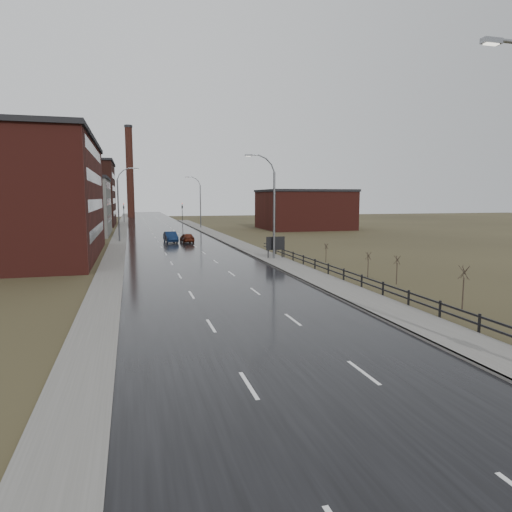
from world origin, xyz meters
TOP-DOWN VIEW (x-y plane):
  - ground at (0.00, 0.00)m, footprint 320.00×320.00m
  - road at (0.00, 60.00)m, footprint 14.00×300.00m
  - sidewalk_right at (8.60, 35.00)m, footprint 3.20×180.00m
  - curb_right at (7.08, 35.00)m, footprint 0.16×180.00m
  - sidewalk_left at (-8.20, 60.00)m, footprint 2.40×260.00m
  - warehouse_mid at (-17.99, 78.00)m, footprint 16.32×20.40m
  - warehouse_far at (-22.99, 108.00)m, footprint 26.52×24.48m
  - building_right at (30.30, 82.00)m, footprint 18.36×16.32m
  - smokestack at (-6.00, 150.00)m, footprint 2.70×2.70m
  - streetlight_right_mid at (8.50, 36.00)m, footprint 3.36×0.28m
  - streetlight_left at (-7.70, 62.00)m, footprint 3.36×0.28m
  - streetlight_right_far at (8.50, 90.00)m, footprint 3.36×0.28m
  - guardrail at (10.30, 18.31)m, footprint 0.10×53.05m
  - shrub_c at (12.80, 11.22)m, footprint 0.66×0.70m
  - shrub_d at (13.83, 19.89)m, footprint 0.55×0.57m
  - shrub_e at (13.28, 23.43)m, footprint 0.52×0.55m
  - shrub_f at (13.51, 32.70)m, footprint 0.48×0.51m
  - billboard at (9.10, 36.44)m, footprint 2.13×0.17m
  - traffic_light_left at (-8.00, 120.00)m, footprint 0.58×2.73m
  - traffic_light_right at (8.00, 120.00)m, footprint 0.58×2.73m
  - car_near at (-0.45, 58.93)m, footprint 2.00×4.92m
  - car_far at (1.92, 57.80)m, footprint 1.98×4.34m

SIDE VIEW (x-z plane):
  - ground at x=0.00m, z-range 0.00..0.00m
  - road at x=0.00m, z-range 0.00..0.06m
  - sidewalk_left at x=-8.20m, z-range 0.00..0.12m
  - sidewalk_right at x=8.60m, z-range 0.00..0.18m
  - curb_right at x=7.08m, z-range 0.00..0.18m
  - guardrail at x=10.30m, z-range 0.16..1.26m
  - car_far at x=1.92m, z-range 0.00..1.44m
  - car_near at x=-0.45m, z-range 0.00..1.59m
  - shrub_f at x=13.51m, z-range 0.06..2.08m
  - shrub_e at x=13.28m, z-range 0.07..2.25m
  - shrub_d at x=13.83m, z-range 0.07..2.37m
  - shrub_c at x=12.80m, z-range 0.09..2.89m
  - billboard at x=9.10m, z-range 0.44..2.97m
  - building_right at x=30.30m, z-range 0.01..8.51m
  - traffic_light_left at x=-8.00m, z-range 1.95..7.25m
  - traffic_light_right at x=8.00m, z-range 1.95..7.25m
  - warehouse_mid at x=-17.99m, z-range 0.01..10.51m
  - streetlight_right_mid at x=8.50m, z-range 0.16..11.51m
  - streetlight_left at x=-7.70m, z-range 0.16..11.51m
  - streetlight_right_far at x=8.50m, z-range 0.16..11.51m
  - warehouse_far at x=-22.99m, z-range 0.01..15.51m
  - smokestack at x=-6.00m, z-range 0.15..30.85m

